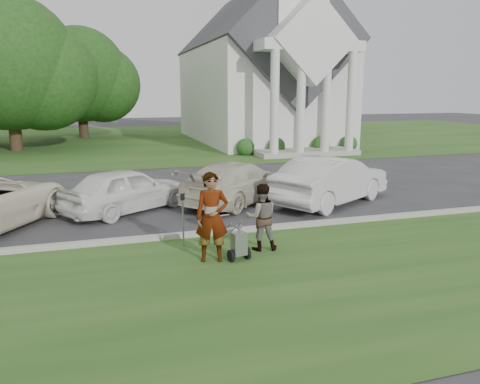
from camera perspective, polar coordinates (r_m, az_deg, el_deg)
name	(u,v)px	position (r m, az deg, el deg)	size (l,w,h in m)	color
ground	(228,241)	(12.03, -1.51, -5.96)	(120.00, 120.00, 0.00)	#333335
grass_strip	(269,286)	(9.36, 3.55, -11.37)	(80.00, 7.00, 0.01)	#224C1A
church_lawn	(136,140)	(38.33, -12.52, 6.25)	(80.00, 30.00, 0.01)	#224C1A
curb	(222,232)	(12.52, -2.19, -4.88)	(80.00, 0.18, 0.15)	#9E9E93
church	(260,62)	(36.27, 2.44, 15.59)	(9.19, 19.00, 24.10)	white
tree_left	(9,69)	(33.41, -26.36, 13.26)	(10.63, 8.40, 9.71)	#332316
tree_back	(80,79)	(41.03, -18.92, 12.87)	(9.61, 7.60, 8.89)	#332316
striping_cart	(239,244)	(10.56, -0.15, -6.40)	(0.56, 1.00, 0.88)	black
person_left	(212,218)	(10.36, -3.44, -3.17)	(0.73, 0.48, 2.01)	#999999
person_right	(261,218)	(11.14, 2.60, -3.14)	(0.78, 0.61, 1.61)	#999999
parking_meter_near	(183,213)	(11.46, -6.98, -2.51)	(0.10, 0.09, 1.36)	gray
car_b	(127,190)	(15.15, -13.66, 0.28)	(1.68, 4.19, 1.43)	white
car_c	(237,182)	(15.98, -0.32, 1.20)	(1.98, 4.87, 1.41)	beige
car_d	(331,180)	(16.11, 11.07, 1.44)	(1.71, 4.91, 1.62)	silver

